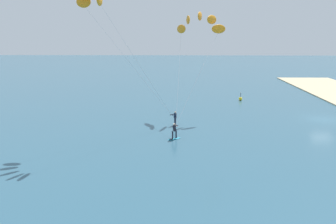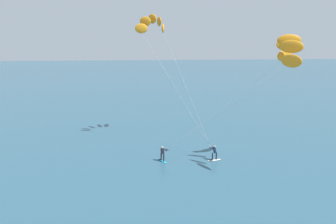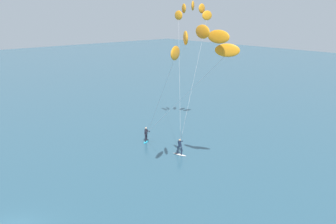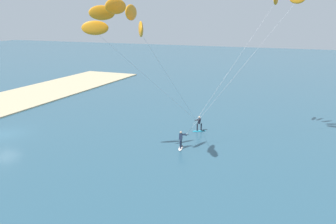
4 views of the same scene
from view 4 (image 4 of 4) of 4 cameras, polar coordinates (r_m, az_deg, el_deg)
ground_plane at (r=40.39m, az=-25.20°, el=-3.33°), size 240.00×240.00×0.00m
kitesurfer_nearshore at (r=26.99m, az=-7.77°, el=14.17°), size 13.42×7.09×13.15m
kitesurfer_mid_water at (r=34.84m, az=18.00°, el=17.03°), size 9.06×9.90×15.15m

